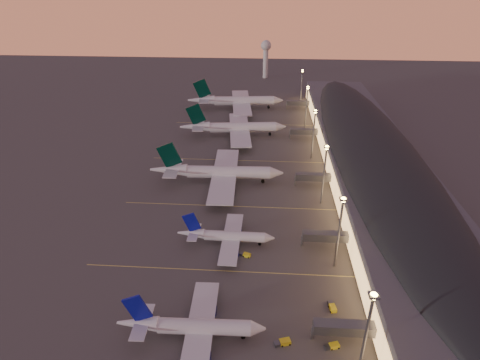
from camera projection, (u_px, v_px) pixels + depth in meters
name	position (u px, v px, depth m)	size (l,w,h in m)	color
ground	(225.00, 261.00, 133.08)	(700.00, 700.00, 0.00)	#464340
airliner_narrow_south	(191.00, 327.00, 103.91)	(38.82, 34.60, 13.90)	silver
airliner_narrow_north	(226.00, 236.00, 140.17)	(34.11, 30.35, 12.23)	silver
airliner_wide_near	(217.00, 172.00, 180.69)	(60.21, 54.75, 19.29)	silver
airliner_wide_mid	(233.00, 128.00, 231.99)	(61.56, 56.40, 19.69)	silver
airliner_wide_far	(236.00, 101.00, 278.12)	(66.39, 60.80, 21.23)	silver
terminal_building	(370.00, 154.00, 189.35)	(56.35, 255.00, 17.46)	#515157
light_masts	(318.00, 141.00, 180.26)	(2.20, 217.20, 25.90)	slate
radar_tower	(266.00, 53.00, 352.33)	(9.00, 9.00, 32.50)	silver
lane_markings	(234.00, 200.00, 168.46)	(90.00, 180.36, 0.00)	#D8C659
baggage_tug_a	(283.00, 342.00, 103.16)	(4.53, 2.87, 1.26)	yellow
baggage_tug_b	(332.00, 346.00, 102.20)	(4.10, 2.58, 1.14)	yellow
baggage_tug_c	(245.00, 255.00, 135.17)	(3.97, 2.67, 1.10)	yellow
baggage_tug_d	(332.00, 307.00, 114.05)	(2.38, 4.36, 1.23)	yellow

